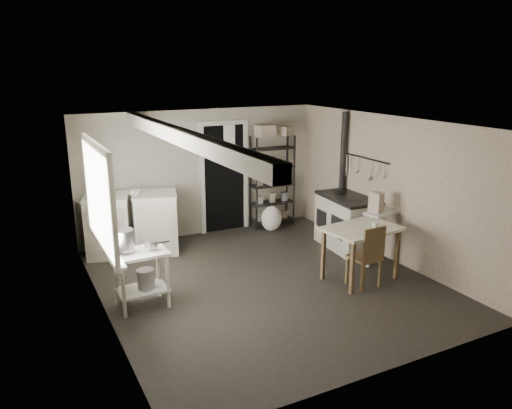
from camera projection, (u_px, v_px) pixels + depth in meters
name	position (u px, v px, depth m)	size (l,w,h in m)	color
floor	(265.00, 282.00, 7.27)	(5.00, 5.00, 0.00)	black
ceiling	(266.00, 123.00, 6.65)	(5.00, 5.00, 0.00)	white
wall_back	(201.00, 173.00, 9.10)	(4.50, 0.02, 2.30)	#ACA693
wall_front	(388.00, 269.00, 4.81)	(4.50, 0.02, 2.30)	#ACA693
wall_left	(100.00, 230.00, 5.97)	(0.02, 5.00, 2.30)	#ACA693
wall_right	(390.00, 189.00, 7.95)	(0.02, 5.00, 2.30)	#ACA693
window	(97.00, 197.00, 6.06)	(0.12, 1.76, 1.28)	silver
doorway	(224.00, 179.00, 9.31)	(0.96, 0.10, 2.08)	silver
ceiling_beam	(181.00, 137.00, 6.14)	(0.18, 5.00, 0.18)	silver
wallpaper_panel	(389.00, 189.00, 7.94)	(0.01, 5.00, 2.30)	#BCAD99
utensil_rail	(364.00, 158.00, 8.33)	(0.06, 1.20, 0.44)	#AEAEB0
prep_table	(142.00, 278.00, 6.43)	(0.67, 0.48, 0.76)	silver
stockpot	(124.00, 240.00, 6.24)	(0.25, 0.25, 0.27)	#AEAEB0
saucepan	(151.00, 244.00, 6.35)	(0.17, 0.17, 0.09)	#AEAEB0
bucket	(146.00, 279.00, 6.45)	(0.23, 0.23, 0.25)	#AEAEB0
base_cabinets	(132.00, 227.00, 8.28)	(1.55, 0.66, 1.02)	beige
mixing_bowl	(135.00, 198.00, 8.12)	(0.31, 0.31, 0.08)	silver
counter_cup	(106.00, 201.00, 7.92)	(0.13, 0.13, 0.10)	silver
shelf_rack	(272.00, 178.00, 9.59)	(0.84, 0.33, 1.77)	black
shelf_jar	(258.00, 157.00, 9.41)	(0.09, 0.09, 0.21)	silver
storage_box_a	(265.00, 124.00, 9.17)	(0.32, 0.28, 0.22)	#C2B29C
storage_box_b	(285.00, 123.00, 9.37)	(0.26, 0.25, 0.17)	#C2B29C
stove	(347.00, 223.00, 8.53)	(0.64, 1.16, 0.91)	beige
stovepipe	(343.00, 151.00, 8.76)	(0.11, 0.11, 1.37)	black
side_ledge	(380.00, 237.00, 7.86)	(0.56, 0.30, 0.86)	silver
oats_box	(376.00, 202.00, 7.67)	(0.12, 0.21, 0.31)	#C2B29C
work_table	(360.00, 255.00, 7.27)	(1.05, 0.74, 0.80)	beige
table_cup	(375.00, 228.00, 7.14)	(0.09, 0.09, 0.09)	silver
chair	(364.00, 254.00, 7.03)	(0.38, 0.40, 0.92)	#513B22
flour_sack	(272.00, 219.00, 9.45)	(0.40, 0.34, 0.48)	white
floor_crock	(366.00, 261.00, 7.86)	(0.13, 0.13, 0.16)	silver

